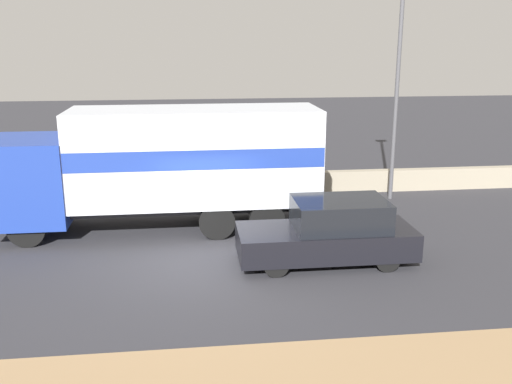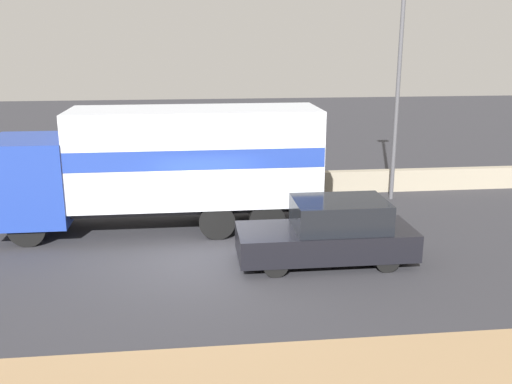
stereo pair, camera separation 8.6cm
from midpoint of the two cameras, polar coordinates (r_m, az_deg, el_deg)
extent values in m
plane|color=#2D2D33|center=(14.63, -4.64, -7.00)|extent=(80.00, 80.00, 0.00)
cube|color=gray|center=(20.45, -5.27, 0.64)|extent=(60.00, 0.35, 0.80)
cylinder|color=#4C4C51|center=(20.10, 14.11, 9.64)|extent=(0.14, 0.14, 7.45)
cube|color=navy|center=(17.34, -21.30, 1.21)|extent=(2.18, 2.49, 2.35)
cube|color=#2D2D33|center=(16.98, -5.73, -1.22)|extent=(7.09, 1.29, 0.25)
cube|color=silver|center=(16.62, -5.87, 3.67)|extent=(7.09, 2.35, 2.71)
cube|color=navy|center=(16.60, -5.88, 4.01)|extent=(7.05, 2.37, 0.54)
cylinder|color=black|center=(16.70, -21.78, -3.37)|extent=(1.02, 0.28, 1.02)
cylinder|color=black|center=(18.56, -20.22, -1.41)|extent=(1.02, 0.28, 1.02)
cylinder|color=black|center=(16.22, 1.25, -2.78)|extent=(1.02, 0.28, 1.02)
cylinder|color=black|center=(18.13, 0.40, -0.83)|extent=(1.02, 0.28, 1.02)
cylinder|color=black|center=(16.10, -3.76, -2.95)|extent=(1.02, 0.28, 1.02)
cylinder|color=black|center=(18.02, -4.08, -0.97)|extent=(1.02, 0.28, 1.02)
cube|color=black|center=(14.48, 7.09, -4.90)|extent=(4.41, 1.74, 0.68)
cube|color=black|center=(14.34, 8.56, -2.19)|extent=(2.29, 1.60, 0.72)
cylinder|color=black|center=(13.64, 2.15, -7.29)|extent=(0.60, 0.20, 0.60)
cylinder|color=black|center=(15.02, 1.29, -5.12)|extent=(0.60, 0.20, 0.60)
cylinder|color=black|center=(14.28, 13.14, -6.63)|extent=(0.60, 0.20, 0.60)
cylinder|color=black|center=(15.61, 11.33, -4.63)|extent=(0.60, 0.20, 0.60)
camera|label=1|loc=(0.04, -89.84, 0.04)|focal=40.00mm
camera|label=2|loc=(0.04, 90.16, -0.04)|focal=40.00mm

